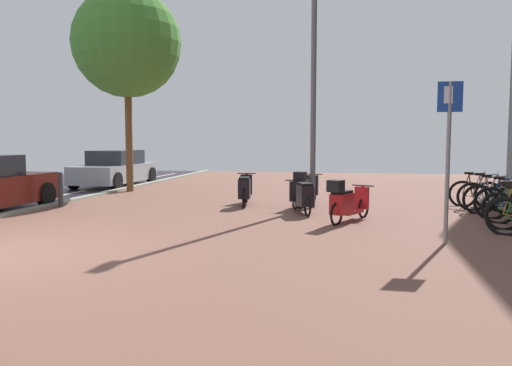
{
  "coord_description": "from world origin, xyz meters",
  "views": [
    {
      "loc": [
        5.41,
        -6.49,
        1.76
      ],
      "look_at": [
        3.95,
        1.01,
        1.09
      ],
      "focal_mm": 35.34,
      "sensor_mm": 36.0,
      "label": 1
    }
  ],
  "objects": [
    {
      "name": "ground",
      "position": [
        1.43,
        0.0,
        -0.02
      ],
      "size": [
        21.0,
        40.0,
        0.13
      ],
      "color": "#241D28"
    },
    {
      "name": "bicycle_rack_03",
      "position": [
        8.72,
        5.25,
        0.36
      ],
      "size": [
        1.34,
        0.58,
        1.02
      ],
      "color": "black",
      "rests_on": "ground"
    },
    {
      "name": "bicycle_rack_04",
      "position": [
        8.63,
        5.93,
        0.35
      ],
      "size": [
        1.38,
        0.55,
        1.01
      ],
      "color": "black",
      "rests_on": "ground"
    },
    {
      "name": "bicycle_rack_05",
      "position": [
        8.63,
        6.61,
        0.35
      ],
      "size": [
        1.4,
        0.47,
        1.01
      ],
      "color": "black",
      "rests_on": "ground"
    },
    {
      "name": "bicycle_rack_06",
      "position": [
        8.52,
        7.3,
        0.34
      ],
      "size": [
        1.3,
        0.51,
        0.98
      ],
      "color": "black",
      "rests_on": "ground"
    },
    {
      "name": "scooter_near",
      "position": [
        4.23,
        5.37,
        0.4
      ],
      "size": [
        0.81,
        1.59,
        0.77
      ],
      "color": "black",
      "rests_on": "ground"
    },
    {
      "name": "scooter_mid",
      "position": [
        4.16,
        6.69,
        0.44
      ],
      "size": [
        0.66,
        1.75,
        0.96
      ],
      "color": "black",
      "rests_on": "ground"
    },
    {
      "name": "scooter_far",
      "position": [
        2.59,
        6.46,
        0.42
      ],
      "size": [
        0.58,
        1.71,
        0.85
      ],
      "color": "black",
      "rests_on": "ground"
    },
    {
      "name": "scooter_extra",
      "position": [
        5.25,
        4.23,
        0.43
      ],
      "size": [
        0.99,
        1.62,
        0.96
      ],
      "color": "black",
      "rests_on": "ground"
    },
    {
      "name": "parked_car_far",
      "position": [
        -3.44,
        11.13,
        0.62
      ],
      "size": [
        1.82,
        4.08,
        1.34
      ],
      "color": "#A3A9AF",
      "rests_on": "ground"
    },
    {
      "name": "parking_sign",
      "position": [
        6.95,
        2.35,
        1.66
      ],
      "size": [
        0.4,
        0.07,
        2.71
      ],
      "color": "gray",
      "rests_on": "ground"
    },
    {
      "name": "lamp_post",
      "position": [
        4.38,
        6.43,
        3.45
      ],
      "size": [
        0.2,
        0.52,
        6.25
      ],
      "color": "slate",
      "rests_on": "ground"
    },
    {
      "name": "street_tree",
      "position": [
        -2.01,
        9.33,
        4.91
      ],
      "size": [
        3.57,
        3.57,
        6.7
      ],
      "color": "brown",
      "rests_on": "ground"
    },
    {
      "name": "bollard_far",
      "position": [
        -2.05,
        5.28,
        0.45
      ],
      "size": [
        0.12,
        0.12,
        0.9
      ],
      "color": "#38383D",
      "rests_on": "ground"
    }
  ]
}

